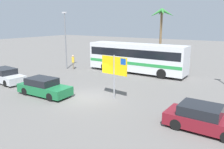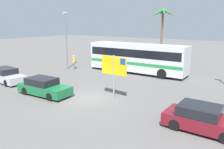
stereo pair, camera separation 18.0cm
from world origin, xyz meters
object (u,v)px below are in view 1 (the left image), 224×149
object	(u,v)px
car_green	(44,87)
pedestrian_by_bus	(73,61)
ferry_sign	(115,67)
car_silver	(5,76)
car_maroon	(203,118)
bus_front_coach	(136,57)

from	to	relation	value
car_green	pedestrian_by_bus	world-z (taller)	pedestrian_by_bus
ferry_sign	car_silver	xyz separation A→B (m)	(-10.91, -1.65, -1.69)
car_maroon	car_silver	bearing A→B (deg)	-178.68
ferry_sign	car_maroon	size ratio (longest dim) A/B	0.81
car_green	pedestrian_by_bus	distance (m)	9.84
pedestrian_by_bus	car_maroon	bearing A→B (deg)	-77.96
bus_front_coach	car_maroon	size ratio (longest dim) A/B	2.75
pedestrian_by_bus	ferry_sign	bearing A→B (deg)	-84.56
car_green	pedestrian_by_bus	bearing A→B (deg)	117.29
car_green	ferry_sign	bearing A→B (deg)	22.51
car_maroon	pedestrian_by_bus	size ratio (longest dim) A/B	2.35
car_silver	bus_front_coach	bearing A→B (deg)	57.10
car_green	car_maroon	bearing A→B (deg)	0.71
car_silver	car_green	world-z (taller)	same
pedestrian_by_bus	car_green	bearing A→B (deg)	-112.41
bus_front_coach	car_maroon	xyz separation A→B (m)	(9.19, -10.38, -1.15)
ferry_sign	pedestrian_by_bus	world-z (taller)	ferry_sign
car_silver	car_green	bearing A→B (deg)	-0.33
car_green	bus_front_coach	bearing A→B (deg)	76.15
ferry_sign	car_green	world-z (taller)	ferry_sign
bus_front_coach	car_green	bearing A→B (deg)	-101.74
bus_front_coach	pedestrian_by_bus	bearing A→B (deg)	-161.51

